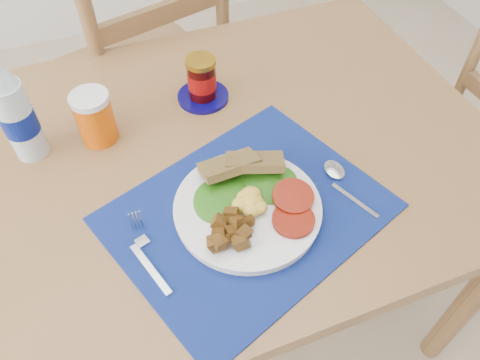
# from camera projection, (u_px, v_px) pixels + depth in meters

# --- Properties ---
(table) EXTENTS (1.40, 0.90, 0.75)m
(table) POSITION_uv_depth(u_px,v_px,m) (181.00, 182.00, 1.06)
(table) COLOR brown
(table) RESTS_ON ground
(chair_far) EXTENTS (0.57, 0.55, 1.25)m
(chair_far) POSITION_uv_depth(u_px,v_px,m) (148.00, 45.00, 1.48)
(chair_far) COLOR brown
(chair_far) RESTS_ON ground
(placemat) EXTENTS (0.60, 0.53, 0.00)m
(placemat) POSITION_uv_depth(u_px,v_px,m) (247.00, 212.00, 0.90)
(placemat) COLOR black
(placemat) RESTS_ON table
(breakfast_plate) EXTENTS (0.28, 0.28, 0.07)m
(breakfast_plate) POSITION_uv_depth(u_px,v_px,m) (246.00, 208.00, 0.88)
(breakfast_plate) COLOR silver
(breakfast_plate) RESTS_ON placemat
(fork) EXTENTS (0.05, 0.17, 0.00)m
(fork) POSITION_uv_depth(u_px,v_px,m) (145.00, 251.00, 0.84)
(fork) COLOR #B2B5BA
(fork) RESTS_ON placemat
(spoon) EXTENTS (0.05, 0.16, 0.00)m
(spoon) POSITION_uv_depth(u_px,v_px,m) (341.00, 180.00, 0.95)
(spoon) COLOR #B2B5BA
(spoon) RESTS_ON placemat
(water_bottle) EXTENTS (0.07, 0.07, 0.24)m
(water_bottle) POSITION_uv_depth(u_px,v_px,m) (16.00, 115.00, 0.93)
(water_bottle) COLOR #ADBFCC
(water_bottle) RESTS_ON table
(juice_glass) EXTENTS (0.08, 0.08, 0.11)m
(juice_glass) POSITION_uv_depth(u_px,v_px,m) (95.00, 119.00, 0.99)
(juice_glass) COLOR #C94E05
(juice_glass) RESTS_ON table
(jam_on_saucer) EXTENTS (0.12, 0.12, 0.11)m
(jam_on_saucer) POSITION_uv_depth(u_px,v_px,m) (202.00, 82.00, 1.08)
(jam_on_saucer) COLOR #070448
(jam_on_saucer) RESTS_ON table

